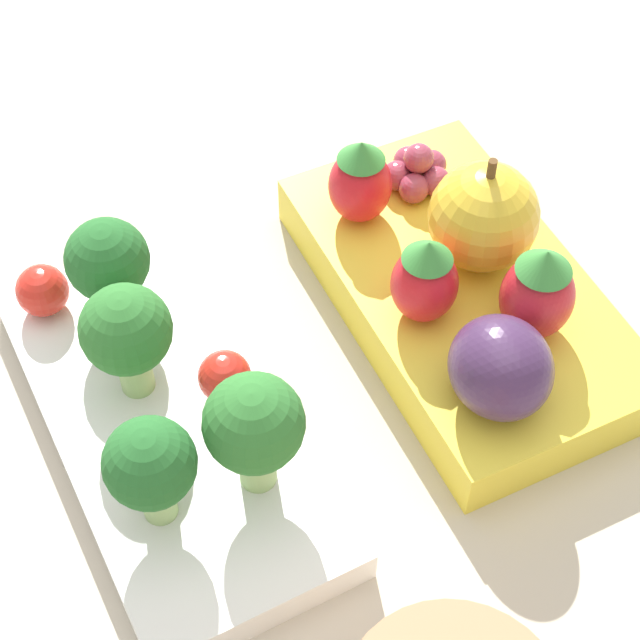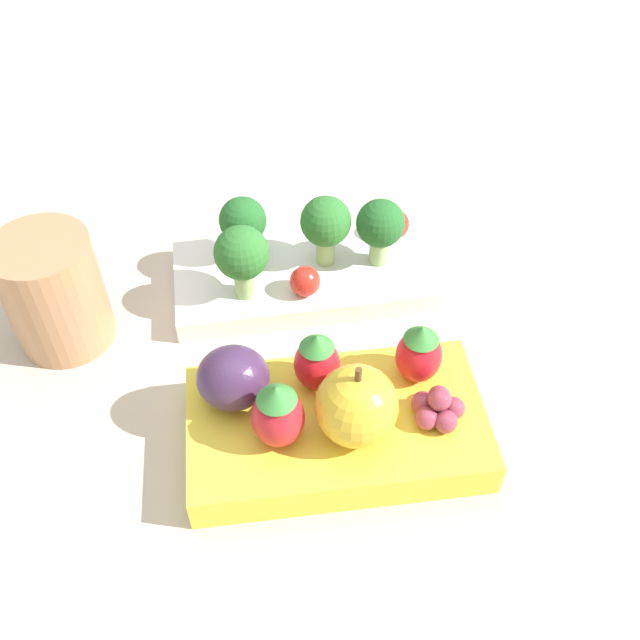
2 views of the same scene
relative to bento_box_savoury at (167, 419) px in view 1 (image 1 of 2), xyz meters
The scene contains 15 objects.
ground_plane 0.07m from the bento_box_savoury, 92.60° to the right, with size 4.00×4.00×0.00m, color #BCB29E.
bento_box_savoury is the anchor object (origin of this frame).
bento_box_fruit 0.15m from the bento_box_savoury, 87.43° to the right, with size 0.19×0.11×0.03m.
broccoli_floret_0 0.07m from the bento_box_savoury, 159.83° to the left, with size 0.04×0.04×0.06m.
broccoli_floret_1 0.07m from the bento_box_savoury, ahead, with size 0.04×0.04×0.06m.
broccoli_floret_2 0.05m from the bento_box_savoury, 22.99° to the left, with size 0.04×0.04×0.06m.
broccoli_floret_3 0.07m from the bento_box_savoury, 153.26° to the right, with size 0.04×0.04×0.06m.
cherry_tomato_0 0.03m from the bento_box_savoury, 94.96° to the right, with size 0.02×0.02×0.02m.
cherry_tomato_1 0.08m from the bento_box_savoury, 23.08° to the left, with size 0.02×0.02×0.02m.
apple 0.17m from the bento_box_savoury, 84.08° to the right, with size 0.05×0.05×0.06m.
strawberry_0 0.14m from the bento_box_savoury, 62.66° to the right, with size 0.03×0.03×0.05m.
strawberry_1 0.17m from the bento_box_savoury, 100.67° to the right, with size 0.03×0.03×0.05m.
strawberry_2 0.13m from the bento_box_savoury, 90.34° to the right, with size 0.03×0.03×0.05m.
plum 0.15m from the bento_box_savoury, 113.79° to the right, with size 0.05×0.04×0.04m.
grape_cluster 0.17m from the bento_box_savoury, 66.03° to the right, with size 0.03×0.03×0.03m.
Camera 1 is at (-0.26, 0.11, 0.40)m, focal length 60.00 mm.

